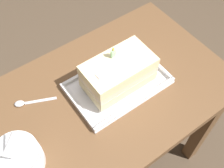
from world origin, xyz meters
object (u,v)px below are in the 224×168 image
object	(u,v)px
birthday_cake	(118,72)
serving_spoon_near_tray	(24,103)
foil_tray	(118,84)
bowl_stack	(18,158)

from	to	relation	value
birthday_cake	serving_spoon_near_tray	bearing A→B (deg)	157.91
birthday_cake	serving_spoon_near_tray	world-z (taller)	birthday_cake
foil_tray	bowl_stack	world-z (taller)	bowl_stack
bowl_stack	foil_tray	bearing A→B (deg)	9.01
foil_tray	birthday_cake	world-z (taller)	birthday_cake
foil_tray	birthday_cake	distance (m)	0.07
foil_tray	serving_spoon_near_tray	world-z (taller)	foil_tray
birthday_cake	serving_spoon_near_tray	xyz separation A→B (m)	(-0.32, 0.13, -0.07)
bowl_stack	serving_spoon_near_tray	world-z (taller)	bowl_stack
serving_spoon_near_tray	birthday_cake	bearing A→B (deg)	-22.09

